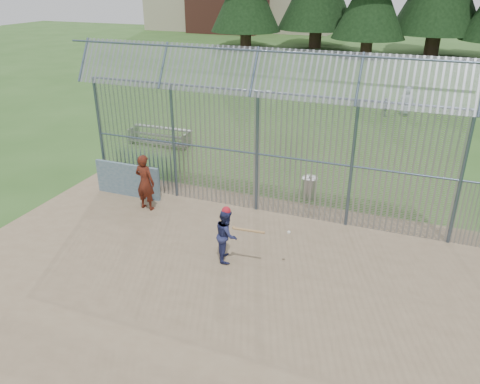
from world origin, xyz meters
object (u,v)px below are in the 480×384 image
at_px(dugout_wall, 128,180).
at_px(batter, 227,235).
at_px(trash_can, 309,187).
at_px(onlooker, 145,182).
at_px(bleacher, 160,136).

height_order(dugout_wall, batter, batter).
bearing_deg(trash_can, onlooker, -149.45).
height_order(batter, bleacher, batter).
distance_m(dugout_wall, batter, 5.48).
bearing_deg(batter, bleacher, 17.41).
distance_m(batter, onlooker, 4.16).
height_order(dugout_wall, bleacher, dugout_wall).
bearing_deg(trash_can, dugout_wall, -159.79).
relative_size(batter, onlooker, 0.78).
xyz_separation_m(dugout_wall, bleacher, (-1.81, 5.34, -0.21)).
bearing_deg(onlooker, batter, 157.99).
height_order(dugout_wall, trash_can, dugout_wall).
distance_m(dugout_wall, bleacher, 5.64).
distance_m(trash_can, bleacher, 8.44).
bearing_deg(onlooker, dugout_wall, -25.06).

